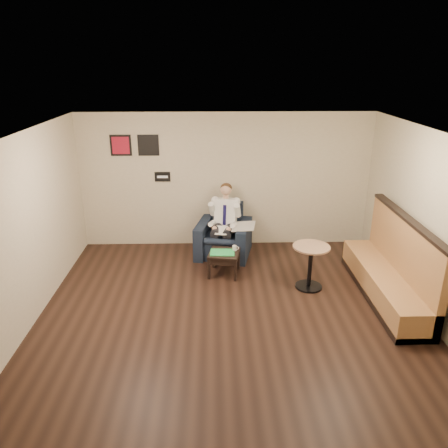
{
  "coord_description": "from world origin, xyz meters",
  "views": [
    {
      "loc": [
        -0.26,
        -5.78,
        3.75
      ],
      "look_at": [
        -0.08,
        1.2,
        1.12
      ],
      "focal_mm": 35.0,
      "sensor_mm": 36.0,
      "label": 1
    }
  ],
  "objects_px": {
    "smartphone": "(228,249)",
    "armchair": "(224,231)",
    "banquette": "(388,259)",
    "green_folder": "(222,252)",
    "seated_man": "(222,225)",
    "side_table": "(224,263)",
    "coffee_mug": "(234,248)",
    "cafe_table": "(310,267)"
  },
  "relations": [
    {
      "from": "seated_man",
      "to": "cafe_table",
      "type": "distance_m",
      "value": 2.01
    },
    {
      "from": "smartphone",
      "to": "armchair",
      "type": "bearing_deg",
      "value": 115.2
    },
    {
      "from": "coffee_mug",
      "to": "banquette",
      "type": "relative_size",
      "value": 0.03
    },
    {
      "from": "seated_man",
      "to": "coffee_mug",
      "type": "height_order",
      "value": "seated_man"
    },
    {
      "from": "seated_man",
      "to": "green_folder",
      "type": "distance_m",
      "value": 0.82
    },
    {
      "from": "coffee_mug",
      "to": "cafe_table",
      "type": "xyz_separation_m",
      "value": [
        1.28,
        -0.63,
        -0.09
      ]
    },
    {
      "from": "armchair",
      "to": "seated_man",
      "type": "xyz_separation_m",
      "value": [
        -0.03,
        -0.13,
        0.19
      ]
    },
    {
      "from": "armchair",
      "to": "smartphone",
      "type": "distance_m",
      "value": 0.76
    },
    {
      "from": "banquette",
      "to": "armchair",
      "type": "bearing_deg",
      "value": 145.84
    },
    {
      "from": "armchair",
      "to": "green_folder",
      "type": "distance_m",
      "value": 0.91
    },
    {
      "from": "coffee_mug",
      "to": "banquette",
      "type": "xyz_separation_m",
      "value": [
        2.46,
        -0.98,
        0.2
      ]
    },
    {
      "from": "armchair",
      "to": "seated_man",
      "type": "relative_size",
      "value": 0.75
    },
    {
      "from": "green_folder",
      "to": "armchair",
      "type": "bearing_deg",
      "value": 86.99
    },
    {
      "from": "seated_man",
      "to": "coffee_mug",
      "type": "relative_size",
      "value": 14.74
    },
    {
      "from": "green_folder",
      "to": "side_table",
      "type": "bearing_deg",
      "value": 23.16
    },
    {
      "from": "armchair",
      "to": "cafe_table",
      "type": "bearing_deg",
      "value": -32.68
    },
    {
      "from": "side_table",
      "to": "cafe_table",
      "type": "distance_m",
      "value": 1.58
    },
    {
      "from": "armchair",
      "to": "smartphone",
      "type": "height_order",
      "value": "armchair"
    },
    {
      "from": "smartphone",
      "to": "banquette",
      "type": "bearing_deg",
      "value": -1.43
    },
    {
      "from": "side_table",
      "to": "green_folder",
      "type": "relative_size",
      "value": 1.22
    },
    {
      "from": "cafe_table",
      "to": "seated_man",
      "type": "bearing_deg",
      "value": 138.4
    },
    {
      "from": "cafe_table",
      "to": "side_table",
      "type": "bearing_deg",
      "value": 159.56
    },
    {
      "from": "seated_man",
      "to": "coffee_mug",
      "type": "bearing_deg",
      "value": -61.12
    },
    {
      "from": "smartphone",
      "to": "cafe_table",
      "type": "xyz_separation_m",
      "value": [
        1.4,
        -0.69,
        -0.05
      ]
    },
    {
      "from": "seated_man",
      "to": "smartphone",
      "type": "relative_size",
      "value": 10.0
    },
    {
      "from": "banquette",
      "to": "green_folder",
      "type": "bearing_deg",
      "value": 161.85
    },
    {
      "from": "green_folder",
      "to": "cafe_table",
      "type": "xyz_separation_m",
      "value": [
        1.51,
        -0.54,
        -0.05
      ]
    },
    {
      "from": "green_folder",
      "to": "coffee_mug",
      "type": "relative_size",
      "value": 4.74
    },
    {
      "from": "seated_man",
      "to": "smartphone",
      "type": "height_order",
      "value": "seated_man"
    },
    {
      "from": "side_table",
      "to": "coffee_mug",
      "type": "xyz_separation_m",
      "value": [
        0.2,
        0.08,
        0.27
      ]
    },
    {
      "from": "smartphone",
      "to": "cafe_table",
      "type": "height_order",
      "value": "cafe_table"
    },
    {
      "from": "smartphone",
      "to": "seated_man",
      "type": "bearing_deg",
      "value": 118.63
    },
    {
      "from": "armchair",
      "to": "banquette",
      "type": "xyz_separation_m",
      "value": [
        2.64,
        -1.79,
        0.19
      ]
    },
    {
      "from": "side_table",
      "to": "banquette",
      "type": "height_order",
      "value": "banquette"
    },
    {
      "from": "smartphone",
      "to": "banquette",
      "type": "relative_size",
      "value": 0.05
    },
    {
      "from": "side_table",
      "to": "seated_man",
      "type": "bearing_deg",
      "value": 90.89
    },
    {
      "from": "seated_man",
      "to": "side_table",
      "type": "xyz_separation_m",
      "value": [
        0.01,
        -0.77,
        -0.47
      ]
    },
    {
      "from": "side_table",
      "to": "coffee_mug",
      "type": "relative_size",
      "value": 5.79
    },
    {
      "from": "seated_man",
      "to": "side_table",
      "type": "bearing_deg",
      "value": -77.02
    },
    {
      "from": "coffee_mug",
      "to": "banquette",
      "type": "height_order",
      "value": "banquette"
    },
    {
      "from": "side_table",
      "to": "coffee_mug",
      "type": "bearing_deg",
      "value": 23.16
    },
    {
      "from": "banquette",
      "to": "smartphone",
      "type": "bearing_deg",
      "value": 158.03
    }
  ]
}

